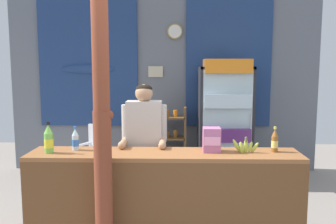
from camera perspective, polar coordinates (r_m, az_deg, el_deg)
The scene contains 13 objects.
ground_plane at distance 4.61m, azimuth -1.58°, elevation -15.24°, with size 7.77×7.77×0.00m, color gray.
back_wall_curtained at distance 6.10m, azimuth -0.93°, elevation 4.64°, with size 5.11×0.22×2.86m.
stall_counter at distance 3.60m, azimuth -0.64°, elevation -12.38°, with size 2.66×0.49×0.92m.
timber_post at distance 3.19m, azimuth -10.33°, elevation -0.82°, with size 0.18×0.16×2.76m.
drink_fridge at distance 5.59m, azimuth 8.93°, elevation -0.35°, with size 0.79×0.71×1.86m.
bottle_shelf_rack at distance 5.83m, azimuth 0.49°, elevation -4.41°, with size 0.48×0.28×1.12m.
plastic_lawn_chair at distance 5.66m, azimuth -11.50°, elevation -5.84°, with size 0.60×0.60×0.86m.
shopkeeper at distance 3.97m, azimuth -3.74°, elevation -4.07°, with size 0.49×0.42×1.57m.
soda_bottle_lime_soda at distance 3.72m, azimuth -18.21°, elevation -4.14°, with size 0.09×0.09×0.31m.
soda_bottle_iced_tea at distance 3.74m, azimuth 16.39°, elevation -4.42°, with size 0.07×0.07×0.25m.
soda_bottle_water at distance 3.78m, azimuth -14.33°, elevation -4.28°, with size 0.07×0.07×0.24m.
snack_box_wafer at distance 3.62m, azimuth 6.85°, elevation -4.34°, with size 0.17×0.16×0.24m.
banana_bunch at distance 3.64m, azimuth 12.03°, elevation -5.31°, with size 0.28×0.06×0.16m.
Camera 1 is at (0.23, -3.05, 1.77)m, focal length 38.87 mm.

